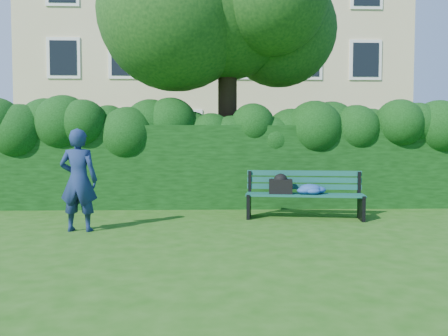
{
  "coord_description": "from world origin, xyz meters",
  "views": [
    {
      "loc": [
        -0.27,
        -7.54,
        1.38
      ],
      "look_at": [
        0.0,
        0.6,
        0.95
      ],
      "focal_mm": 35.0,
      "sensor_mm": 36.0,
      "label": 1
    }
  ],
  "objects": [
    {
      "name": "apartment_building",
      "position": [
        -0.0,
        13.99,
        6.0
      ],
      "size": [
        16.0,
        8.08,
        12.0
      ],
      "color": "#C2B582",
      "rests_on": "ground"
    },
    {
      "name": "park_bench",
      "position": [
        1.43,
        0.55,
        0.51
      ],
      "size": [
        2.23,
        0.88,
        0.89
      ],
      "rotation": [
        0.0,
        0.0,
        -0.15
      ],
      "color": "#0D413E",
      "rests_on": "ground"
    },
    {
      "name": "hedge",
      "position": [
        0.0,
        2.2,
        0.9
      ],
      "size": [
        10.0,
        1.0,
        1.8
      ],
      "color": "black",
      "rests_on": "ground"
    },
    {
      "name": "tree",
      "position": [
        0.06,
        2.95,
        4.65
      ],
      "size": [
        5.63,
        4.4,
        6.71
      ],
      "color": "black",
      "rests_on": "ground"
    },
    {
      "name": "ground",
      "position": [
        0.0,
        0.0,
        0.0
      ],
      "size": [
        80.0,
        80.0,
        0.0
      ],
      "primitive_type": "plane",
      "color": "#1C500E",
      "rests_on": "ground"
    },
    {
      "name": "man_reading",
      "position": [
        -2.36,
        -0.54,
        0.82
      ],
      "size": [
        0.62,
        0.42,
        1.64
      ],
      "primitive_type": "imported",
      "rotation": [
        0.0,
        0.0,
        3.09
      ],
      "color": "navy",
      "rests_on": "ground"
    }
  ]
}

